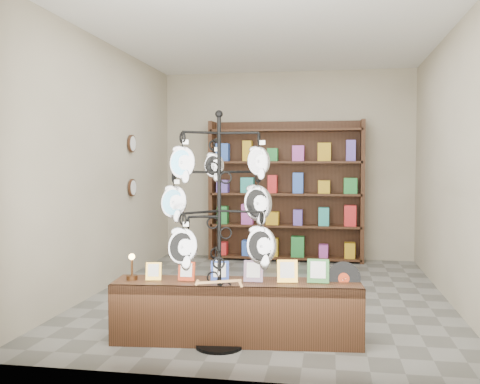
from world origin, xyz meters
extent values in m
plane|color=slate|center=(0.00, 0.00, 0.00)|extent=(5.00, 5.00, 0.00)
plane|color=#B7AD94|center=(0.00, 2.50, 1.50)|extent=(4.00, 0.00, 4.00)
plane|color=#B7AD94|center=(0.00, -2.50, 1.50)|extent=(4.00, 0.00, 4.00)
plane|color=#B7AD94|center=(-2.00, 0.00, 1.50)|extent=(0.00, 5.00, 5.00)
plane|color=#B7AD94|center=(2.00, 0.00, 1.50)|extent=(0.00, 5.00, 5.00)
plane|color=white|center=(0.00, 0.00, 3.00)|extent=(5.00, 5.00, 0.00)
cylinder|color=black|center=(-0.20, -1.85, 0.01)|extent=(0.52, 0.52, 0.03)
cylinder|color=black|center=(-0.20, -1.85, 0.96)|extent=(0.04, 0.04, 1.91)
sphere|color=black|center=(-0.20, -1.85, 1.93)|extent=(0.06, 0.06, 0.06)
ellipsoid|color=silver|center=(-0.27, -1.66, 0.60)|extent=(0.11, 0.07, 0.20)
cube|color=tan|center=(-0.15, -2.11, 0.61)|extent=(0.33, 0.17, 0.04)
cube|color=black|center=(-0.09, -1.68, 0.26)|extent=(2.14, 0.63, 0.52)
cube|color=gold|center=(-0.80, -1.74, 0.59)|extent=(0.14, 0.06, 0.15)
cube|color=#B42D0E|center=(-0.52, -1.72, 0.60)|extent=(0.15, 0.06, 0.16)
cube|color=#263FA5|center=(-0.23, -1.69, 0.60)|extent=(0.16, 0.07, 0.17)
cube|color=#E54C33|center=(0.06, -1.66, 0.61)|extent=(0.17, 0.07, 0.18)
cube|color=gold|center=(0.34, -1.64, 0.61)|extent=(0.18, 0.07, 0.19)
cube|color=#337233|center=(0.60, -1.61, 0.62)|extent=(0.19, 0.08, 0.20)
cylinder|color=black|center=(0.82, -1.54, 0.55)|extent=(0.29, 0.09, 0.28)
cylinder|color=#B42D0E|center=(0.82, -1.55, 0.55)|extent=(0.10, 0.04, 0.10)
cylinder|color=#462814|center=(-0.99, -1.76, 0.54)|extent=(0.10, 0.10, 0.04)
cylinder|color=#462814|center=(-0.99, -1.76, 0.62)|extent=(0.02, 0.02, 0.13)
sphere|color=#FFBF59|center=(-0.99, -1.76, 0.72)|extent=(0.05, 0.05, 0.05)
cube|color=black|center=(0.00, 2.44, 1.10)|extent=(2.40, 0.04, 2.20)
cube|color=black|center=(-1.18, 2.28, 1.10)|extent=(0.06, 0.36, 2.20)
cube|color=black|center=(1.18, 2.28, 1.10)|extent=(0.06, 0.36, 2.20)
cube|color=black|center=(0.00, 2.28, 0.05)|extent=(2.36, 0.36, 0.04)
cube|color=black|center=(0.00, 2.28, 0.55)|extent=(2.36, 0.36, 0.03)
cube|color=black|center=(0.00, 2.28, 1.05)|extent=(2.36, 0.36, 0.04)
cube|color=black|center=(0.00, 2.28, 1.55)|extent=(2.36, 0.36, 0.04)
cube|color=black|center=(0.00, 2.28, 2.05)|extent=(2.36, 0.36, 0.04)
cylinder|color=black|center=(-1.97, 0.80, 1.80)|extent=(0.03, 0.24, 0.24)
cylinder|color=black|center=(-1.97, 0.80, 1.20)|extent=(0.03, 0.24, 0.24)
camera|label=1|loc=(0.70, -6.13, 1.52)|focal=40.00mm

